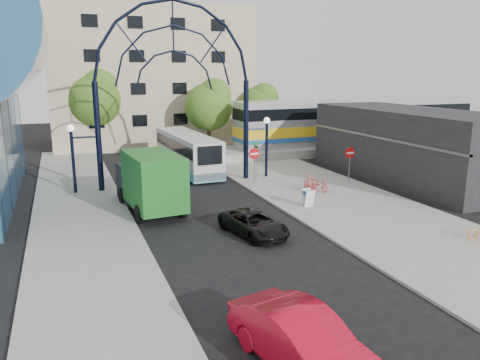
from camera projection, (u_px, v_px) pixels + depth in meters
name	position (u px, v px, depth m)	size (l,w,h in m)	color
ground	(259.00, 261.00, 19.18)	(120.00, 120.00, 0.00)	black
sidewalk_east	(364.00, 212.00, 25.60)	(8.00, 56.00, 0.12)	gray
plaza_west	(85.00, 233.00, 22.35)	(5.00, 50.00, 0.12)	gray
gateway_arch	(174.00, 56.00, 29.97)	(13.64, 0.44, 12.10)	black
stop_sign	(254.00, 157.00, 31.32)	(0.80, 0.07, 2.50)	slate
do_not_enter_sign	(350.00, 156.00, 31.67)	(0.76, 0.07, 2.48)	slate
street_name_sign	(256.00, 153.00, 31.97)	(0.70, 0.70, 2.80)	slate
sandwich_board	(308.00, 196.00, 26.40)	(0.55, 0.61, 0.99)	white
commercial_block_east	(410.00, 145.00, 33.30)	(6.00, 16.00, 5.00)	black
apartment_block	(148.00, 77.00, 50.09)	(20.00, 12.10, 14.00)	tan
train_platform	(357.00, 146.00, 46.08)	(32.00, 5.00, 0.80)	gray
train_car	(358.00, 121.00, 45.52)	(25.10, 3.05, 4.20)	#B7B7BC
tree_north_a	(210.00, 104.00, 43.85)	(4.48, 4.48, 7.00)	#382314
tree_north_b	(95.00, 97.00, 43.84)	(5.12, 5.12, 8.00)	#382314
tree_north_c	(260.00, 105.00, 47.84)	(4.16, 4.16, 6.50)	#382314
city_bus	(187.00, 152.00, 36.32)	(2.82, 10.65, 2.90)	silver
green_truck	(149.00, 181.00, 25.88)	(3.01, 6.80, 3.34)	black
black_suv	(254.00, 223.00, 22.13)	(1.87, 4.05, 1.13)	black
red_sedan	(303.00, 342.00, 12.01)	(1.69, 4.85, 1.60)	#AC0A1E
bike_near_a	(320.00, 184.00, 30.00)	(0.59, 1.70, 0.90)	red
bike_near_b	(310.00, 184.00, 29.70)	(0.49, 1.72, 1.04)	red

